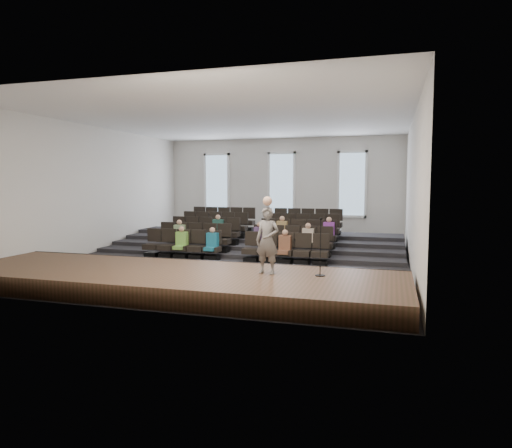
{
  "coord_description": "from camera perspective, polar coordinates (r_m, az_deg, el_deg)",
  "views": [
    {
      "loc": [
        5.36,
        -15.55,
        2.76
      ],
      "look_at": [
        0.58,
        0.5,
        1.25
      ],
      "focal_mm": 32.0,
      "sensor_mm": 36.0,
      "label": 1
    }
  ],
  "objects": [
    {
      "name": "seating_rows",
      "position": [
        18.03,
        -0.82,
        -1.47
      ],
      "size": [
        6.8,
        4.7,
        1.67
      ],
      "color": "black",
      "rests_on": "ground"
    },
    {
      "name": "stage",
      "position": [
        12.01,
        -10.4,
        -6.99
      ],
      "size": [
        11.8,
        3.6,
        0.5
      ],
      "primitive_type": "cube",
      "color": "#4F3222",
      "rests_on": "ground"
    },
    {
      "name": "mic_stand",
      "position": [
        11.22,
        8.03,
        -4.31
      ],
      "size": [
        0.24,
        0.24,
        1.43
      ],
      "color": "black",
      "rests_on": "stage"
    },
    {
      "name": "stage_lip",
      "position": [
        13.58,
        -7.0,
        -5.54
      ],
      "size": [
        11.8,
        0.06,
        0.52
      ],
      "primitive_type": "cube",
      "color": "black",
      "rests_on": "ground"
    },
    {
      "name": "wall_left",
      "position": [
        19.27,
        -19.66,
        4.08
      ],
      "size": [
        0.04,
        14.0,
        5.0
      ],
      "primitive_type": "cube",
      "color": "silver",
      "rests_on": "ground"
    },
    {
      "name": "audience",
      "position": [
        16.88,
        -0.8,
        -1.41
      ],
      "size": [
        6.05,
        2.64,
        1.1
      ],
      "color": "#7ABC4B",
      "rests_on": "seating_rows"
    },
    {
      "name": "speaker",
      "position": [
        11.33,
        1.43,
        -2.07
      ],
      "size": [
        0.67,
        0.49,
        1.67
      ],
      "primitive_type": "imported",
      "rotation": [
        0.0,
        0.0,
        -0.17
      ],
      "color": "slate",
      "rests_on": "stage"
    },
    {
      "name": "ground",
      "position": [
        16.68,
        -2.4,
        -4.38
      ],
      "size": [
        14.0,
        14.0,
        0.0
      ],
      "primitive_type": "plane",
      "color": "black",
      "rests_on": "ground"
    },
    {
      "name": "risers",
      "position": [
        19.64,
        0.61,
        -2.35
      ],
      "size": [
        11.8,
        4.8,
        0.6
      ],
      "color": "black",
      "rests_on": "ground"
    },
    {
      "name": "wall_back",
      "position": [
        23.2,
        3.24,
        4.5
      ],
      "size": [
        12.0,
        0.04,
        5.0
      ],
      "primitive_type": "cube",
      "color": "silver",
      "rests_on": "ground"
    },
    {
      "name": "wall_front",
      "position": [
        10.08,
        -15.57,
        3.49
      ],
      "size": [
        12.0,
        0.04,
        5.0
      ],
      "primitive_type": "cube",
      "color": "silver",
      "rests_on": "ground"
    },
    {
      "name": "wall_right",
      "position": [
        15.57,
        19.07,
        3.92
      ],
      "size": [
        0.04,
        14.0,
        5.0
      ],
      "primitive_type": "cube",
      "color": "silver",
      "rests_on": "ground"
    },
    {
      "name": "windows",
      "position": [
        23.13,
        3.2,
        5.0
      ],
      "size": [
        8.44,
        0.1,
        3.24
      ],
      "color": "white",
      "rests_on": "wall_back"
    },
    {
      "name": "ceiling",
      "position": [
        16.6,
        -2.47,
        12.94
      ],
      "size": [
        12.0,
        14.0,
        0.02
      ],
      "primitive_type": "cube",
      "color": "white",
      "rests_on": "ground"
    }
  ]
}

